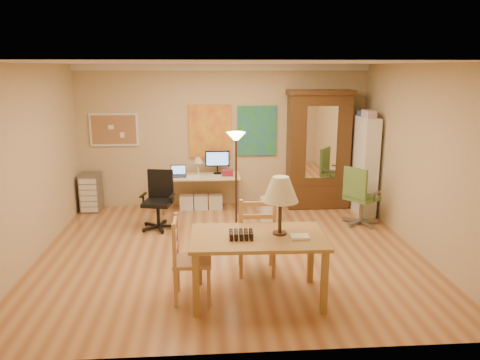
{
  "coord_description": "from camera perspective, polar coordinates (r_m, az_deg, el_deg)",
  "views": [
    {
      "loc": [
        -0.32,
        -6.42,
        2.64
      ],
      "look_at": [
        0.16,
        0.3,
        1.01
      ],
      "focal_mm": 35.0,
      "sensor_mm": 36.0,
      "label": 1
    }
  ],
  "objects": [
    {
      "name": "floor",
      "position": [
        6.95,
        -1.19,
        -8.75
      ],
      "size": [
        5.5,
        5.5,
        0.0
      ],
      "primitive_type": "plane",
      "color": "#985D36",
      "rests_on": "ground"
    },
    {
      "name": "crown_molding",
      "position": [
        8.88,
        -2.12,
        13.59
      ],
      "size": [
        5.5,
        0.08,
        0.12
      ],
      "primitive_type": "cube",
      "color": "white",
      "rests_on": "floor"
    },
    {
      "name": "corkboard",
      "position": [
        9.13,
        -15.1,
        5.95
      ],
      "size": [
        0.9,
        0.04,
        0.62
      ],
      "primitive_type": "cube",
      "color": "#996848",
      "rests_on": "floor"
    },
    {
      "name": "art_panel_left",
      "position": [
        8.97,
        -3.66,
        5.94
      ],
      "size": [
        0.8,
        0.04,
        1.0
      ],
      "primitive_type": "cube",
      "color": "yellow",
      "rests_on": "floor"
    },
    {
      "name": "art_panel_right",
      "position": [
        9.02,
        2.1,
        6.0
      ],
      "size": [
        0.75,
        0.04,
        0.95
      ],
      "primitive_type": "cube",
      "color": "teal",
      "rests_on": "floor"
    },
    {
      "name": "dining_table",
      "position": [
        5.35,
        3.2,
        -5.24
      ],
      "size": [
        1.56,
        0.96,
        1.45
      ],
      "color": "olive",
      "rests_on": "floor"
    },
    {
      "name": "ladder_chair_back",
      "position": [
        6.11,
        2.06,
        -7.02
      ],
      "size": [
        0.51,
        0.49,
        1.05
      ],
      "color": "#B37752",
      "rests_on": "floor"
    },
    {
      "name": "ladder_chair_left",
      "position": [
        5.51,
        -6.18,
        -9.8
      ],
      "size": [
        0.44,
        0.46,
        0.99
      ],
      "color": "#B37752",
      "rests_on": "floor"
    },
    {
      "name": "torchiere_lamp",
      "position": [
        7.38,
        -0.48,
        3.32
      ],
      "size": [
        0.3,
        0.3,
        1.65
      ],
      "color": "#391F17",
      "rests_on": "floor"
    },
    {
      "name": "computer_desk",
      "position": [
        8.86,
        -4.62,
        -1.06
      ],
      "size": [
        1.46,
        0.64,
        1.11
      ],
      "color": "#BEB18B",
      "rests_on": "floor"
    },
    {
      "name": "office_chair_black",
      "position": [
        7.95,
        -9.87,
        -4.03
      ],
      "size": [
        0.6,
        0.6,
        0.98
      ],
      "color": "black",
      "rests_on": "floor"
    },
    {
      "name": "office_chair_green",
      "position": [
        8.27,
        14.39,
        -3.48
      ],
      "size": [
        0.65,
        0.65,
        1.02
      ],
      "color": "slate",
      "rests_on": "floor"
    },
    {
      "name": "drawer_cart",
      "position": [
        9.19,
        -17.71,
        -1.45
      ],
      "size": [
        0.36,
        0.43,
        0.71
      ],
      "color": "slate",
      "rests_on": "floor"
    },
    {
      "name": "armoire",
      "position": [
        9.07,
        9.45,
        2.8
      ],
      "size": [
        1.21,
        0.58,
        2.23
      ],
      "color": "#36250E",
      "rests_on": "floor"
    },
    {
      "name": "bookshelf",
      "position": [
        8.8,
        14.99,
        1.62
      ],
      "size": [
        0.27,
        0.71,
        1.78
      ],
      "color": "white",
      "rests_on": "floor"
    },
    {
      "name": "wastebin",
      "position": [
        8.25,
        3.64,
        -3.56
      ],
      "size": [
        0.34,
        0.34,
        0.42
      ],
      "primitive_type": "cylinder",
      "color": "silver",
      "rests_on": "floor"
    }
  ]
}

